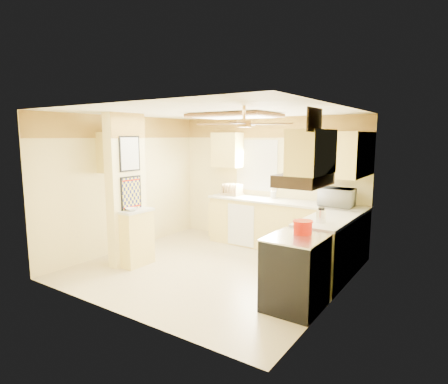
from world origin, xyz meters
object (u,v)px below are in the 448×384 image
Objects in this scene: stove at (295,272)px; kettle at (321,216)px; dutch_oven at (303,227)px; bowl at (132,209)px; microwave at (337,197)px.

kettle reaches higher than stove.
dutch_oven reaches higher than stove.
stove is at bearing -91.33° from dutch_oven.
kettle is at bearing 17.80° from bowl.
bowl is 2.82m from dutch_oven.
stove is at bearing 94.79° from microwave.
microwave is 3.02× the size of bowl.
microwave is 3.45m from bowl.
kettle is (0.02, 0.62, 0.04)m from dutch_oven.
stove is 3.62× the size of dutch_oven.
stove is 4.36× the size of kettle.
stove is 2.24m from microwave.
kettle is at bearing 98.50° from microwave.
microwave is at bearing 94.80° from stove.
bowl is 0.74× the size of dutch_oven.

